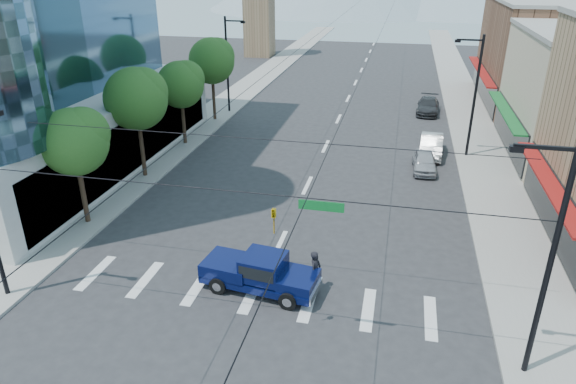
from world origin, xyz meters
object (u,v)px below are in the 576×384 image
at_px(pickup_truck, 259,272).
at_px(parked_car_mid, 431,145).
at_px(parked_car_near, 424,161).
at_px(pedestrian, 315,271).
at_px(parked_car_far, 428,106).

relative_size(pickup_truck, parked_car_mid, 1.18).
bearing_deg(pickup_truck, parked_car_near, 72.82).
relative_size(pickup_truck, pedestrian, 2.86).
xyz_separation_m(parked_car_near, parked_car_far, (0.62, 15.49, 0.04)).
bearing_deg(parked_car_near, parked_car_mid, 78.79).
distance_m(pickup_truck, parked_car_near, 18.14).
distance_m(pickup_truck, parked_car_mid, 21.46).
relative_size(parked_car_near, parked_car_far, 0.80).
height_order(pedestrian, parked_car_far, pedestrian).
height_order(pickup_truck, parked_car_mid, pickup_truck).
bearing_deg(parked_car_near, parked_car_far, 85.88).
bearing_deg(parked_car_near, pedestrian, -109.61).
xyz_separation_m(pedestrian, parked_car_far, (5.72, 31.40, -0.24)).
bearing_deg(pedestrian, parked_car_mid, -2.31).
xyz_separation_m(pickup_truck, pedestrian, (2.44, 0.60, 0.03)).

